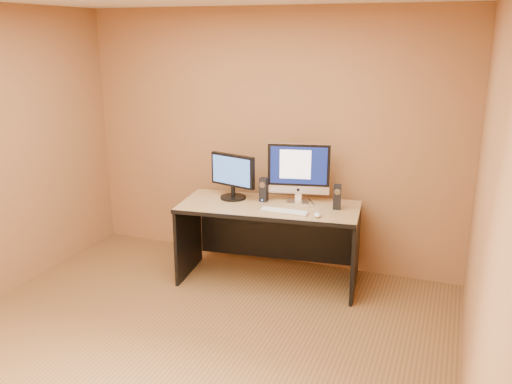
% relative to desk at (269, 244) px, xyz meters
% --- Properties ---
extents(floor, '(4.00, 4.00, 0.00)m').
position_rel_desk_xyz_m(floor, '(-0.20, -1.44, -0.39)').
color(floor, brown).
rests_on(floor, ground).
extents(walls, '(4.00, 4.00, 2.60)m').
position_rel_desk_xyz_m(walls, '(-0.20, -1.44, 0.91)').
color(walls, '#935B3B').
rests_on(walls, ground).
extents(desk, '(1.76, 0.93, 0.78)m').
position_rel_desk_xyz_m(desk, '(0.00, 0.00, 0.00)').
color(desk, tan).
rests_on(desk, ground).
extents(imac, '(0.63, 0.34, 0.58)m').
position_rel_desk_xyz_m(imac, '(0.22, 0.20, 0.68)').
color(imac, silver).
rests_on(imac, desk).
extents(second_monitor, '(0.55, 0.37, 0.44)m').
position_rel_desk_xyz_m(second_monitor, '(-0.40, 0.08, 0.61)').
color(second_monitor, black).
rests_on(second_monitor, desk).
extents(speaker_left, '(0.07, 0.08, 0.23)m').
position_rel_desk_xyz_m(speaker_left, '(-0.09, 0.11, 0.51)').
color(speaker_left, black).
rests_on(speaker_left, desk).
extents(speaker_right, '(0.09, 0.09, 0.23)m').
position_rel_desk_xyz_m(speaker_right, '(0.62, 0.12, 0.51)').
color(speaker_right, black).
rests_on(speaker_right, desk).
extents(keyboard, '(0.45, 0.13, 0.02)m').
position_rel_desk_xyz_m(keyboard, '(0.19, -0.15, 0.40)').
color(keyboard, silver).
rests_on(keyboard, desk).
extents(mouse, '(0.09, 0.12, 0.04)m').
position_rel_desk_xyz_m(mouse, '(0.51, -0.16, 0.41)').
color(mouse, silver).
rests_on(mouse, desk).
extents(cable_a, '(0.12, 0.21, 0.01)m').
position_rel_desk_xyz_m(cable_a, '(0.34, 0.26, 0.39)').
color(cable_a, black).
rests_on(cable_a, desk).
extents(cable_b, '(0.07, 0.18, 0.01)m').
position_rel_desk_xyz_m(cable_b, '(0.15, 0.29, 0.39)').
color(cable_b, black).
rests_on(cable_b, desk).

